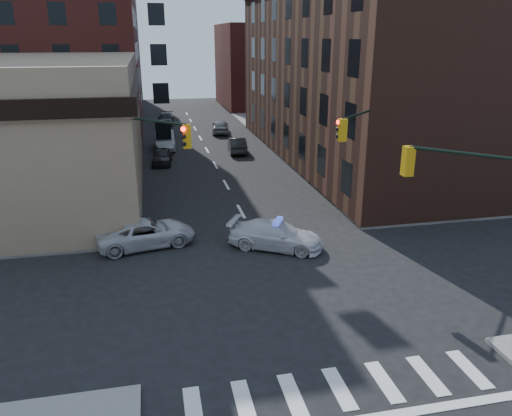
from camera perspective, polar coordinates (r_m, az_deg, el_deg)
name	(u,v)px	position (r m, az deg, el deg)	size (l,w,h in m)	color
ground	(283,286)	(21.98, 3.05, -8.93)	(140.00, 140.00, 0.00)	black
sidewalk_ne	(404,131)	(59.56, 16.58, 8.39)	(34.00, 54.50, 0.15)	gray
apartment_block	(10,18)	(60.23, -26.34, 18.84)	(25.00, 25.00, 24.00)	maroon
commercial_row_ne	(363,77)	(45.16, 12.11, 14.46)	(14.00, 34.00, 14.00)	#47261C
filler_nw	(69,53)	(81.47, -20.54, 16.30)	(20.00, 18.00, 16.00)	brown
filler_ne	(274,66)	(79.19, 2.06, 15.94)	(16.00, 16.00, 12.00)	maroon
signal_pole_se	(507,220)	(18.22, 26.80, -1.27)	(5.40, 5.27, 8.00)	black
signal_pole_nw	(138,167)	(24.79, -13.29, 4.61)	(3.58, 3.67, 8.00)	black
signal_pole_ne	(365,155)	(27.13, 12.30, 5.92)	(3.67, 3.58, 8.00)	black
tree_ne_near	(289,114)	(46.97, 3.81, 10.68)	(3.00, 3.00, 4.85)	black
tree_ne_far	(269,103)	(54.64, 1.49, 11.89)	(3.00, 3.00, 4.85)	black
police_car	(276,235)	(25.47, 2.29, -3.12)	(1.96, 4.82, 1.40)	silver
pickup	(146,233)	(26.33, -12.47, -2.81)	(2.32, 5.03, 1.40)	#B9B9BD
parked_car_wnear	(162,156)	(43.24, -10.70, 5.84)	(1.55, 3.84, 1.31)	black
parked_car_wfar	(165,141)	(48.95, -10.37, 7.59)	(1.75, 5.03, 1.66)	#95989D
parked_car_wdeep	(165,119)	(62.96, -10.30, 9.98)	(1.92, 4.72, 1.37)	black
parked_car_enear	(237,145)	(46.69, -2.17, 7.19)	(1.50, 4.31, 1.42)	black
parked_car_efar	(220,126)	(56.40, -4.11, 9.28)	(1.80, 4.46, 1.52)	gray
pedestrian_a	(65,210)	(30.21, -20.98, -0.23)	(0.60, 0.40, 1.66)	black
pedestrian_b	(65,230)	(27.19, -20.95, -2.42)	(0.77, 0.60, 1.58)	black
pedestrian_c	(35,212)	(30.18, -23.94, -0.41)	(1.11, 0.46, 1.89)	#1E252D
barrel_road	(287,240)	(25.54, 3.58, -3.66)	(0.51, 0.51, 0.91)	#C13C09
barrel_bank	(151,230)	(27.42, -11.86, -2.44)	(0.50, 0.50, 0.89)	red
barricade_nw_a	(91,233)	(27.39, -18.34, -2.73)	(1.18, 0.59, 0.88)	orange
barricade_nw_b	(31,234)	(28.31, -24.36, -2.71)	(1.28, 0.64, 0.96)	#CD5A09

